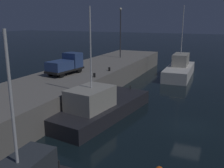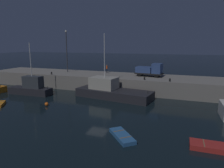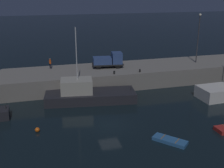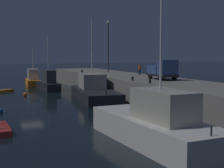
% 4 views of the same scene
% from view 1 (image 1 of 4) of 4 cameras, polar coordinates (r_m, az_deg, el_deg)
% --- Properties ---
extents(ground_plane, '(320.00, 320.00, 0.00)m').
position_cam_1_polar(ground_plane, '(24.79, 16.47, -9.09)').
color(ground_plane, black).
extents(pier_quay, '(62.28, 8.80, 2.80)m').
position_cam_1_polar(pier_quay, '(29.93, -13.38, -2.01)').
color(pier_quay, gray).
rests_on(pier_quay, ground).
extents(fishing_trawler_red, '(13.36, 6.13, 10.64)m').
position_cam_1_polar(fishing_trawler_red, '(25.64, -2.76, -5.00)').
color(fishing_trawler_red, '#232328').
rests_on(fishing_trawler_red, ground).
extents(fishing_boat_white, '(12.26, 4.24, 11.73)m').
position_cam_1_polar(fishing_boat_white, '(45.29, 14.72, 3.23)').
color(fishing_boat_white, silver).
rests_on(fishing_boat_white, ground).
extents(lamp_post_east, '(0.44, 0.44, 8.66)m').
position_cam_1_polar(lamp_post_east, '(46.43, 1.88, 12.03)').
color(lamp_post_east, '#38383D').
rests_on(lamp_post_east, pier_quay).
extents(utility_truck, '(5.42, 2.77, 2.55)m').
position_cam_1_polar(utility_truck, '(32.90, -10.16, 4.32)').
color(utility_truck, black).
rests_on(utility_truck, pier_quay).
extents(bollard_west, '(0.28, 0.28, 0.48)m').
position_cam_1_polar(bollard_west, '(34.53, -0.59, 3.32)').
color(bollard_west, black).
rests_on(bollard_west, pier_quay).
extents(bollard_central, '(0.28, 0.28, 0.50)m').
position_cam_1_polar(bollard_central, '(30.79, -3.92, 1.96)').
color(bollard_central, black).
rests_on(bollard_central, pier_quay).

